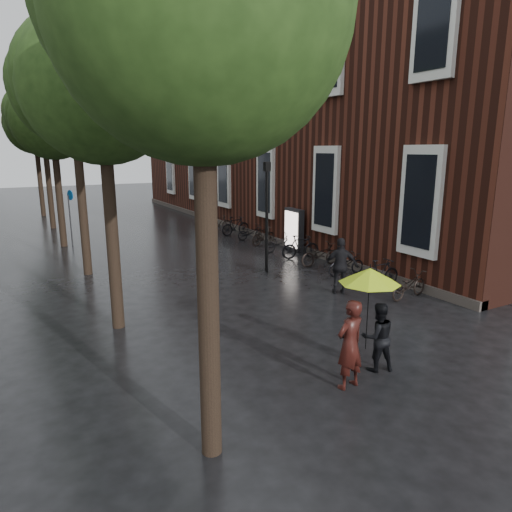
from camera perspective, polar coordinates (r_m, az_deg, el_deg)
ground at (r=9.33m, az=21.69°, el=-17.78°), size 120.00×120.00×0.00m
brick_building at (r=29.66m, az=5.99°, el=15.70°), size 10.20×33.20×12.00m
street_trees at (r=20.99m, az=-23.26°, el=16.76°), size 4.33×34.03×8.91m
person_burgundy at (r=9.32m, az=11.64°, el=-10.77°), size 0.72×0.53×1.84m
person_black at (r=10.22m, az=14.97°, el=-9.72°), size 0.88×0.77×1.52m
lime_umbrella at (r=9.39m, az=14.03°, el=-2.42°), size 1.24×1.24×1.81m
pedestrian_walking at (r=15.17m, az=10.55°, el=-1.24°), size 1.17×0.97×1.87m
parked_bicycles at (r=20.37m, az=4.67°, el=1.28°), size 1.87×14.91×1.05m
ad_lightbox at (r=21.22m, az=4.73°, el=3.24°), size 0.30×1.33×2.01m
lamp_post at (r=17.43m, az=1.36°, el=6.25°), size 0.22×0.22×4.20m
cycle_sign at (r=24.13m, az=-22.20°, el=5.45°), size 0.14×0.50×2.74m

